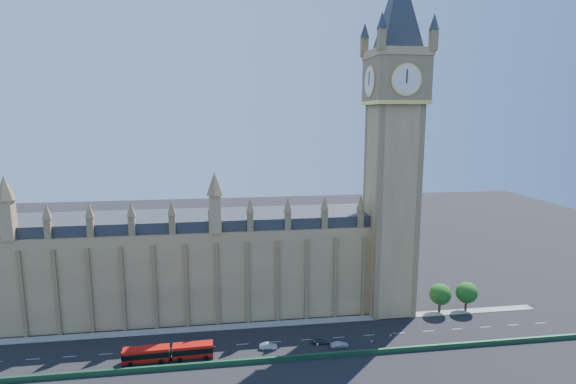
{
  "coord_description": "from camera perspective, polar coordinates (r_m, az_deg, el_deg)",
  "views": [
    {
      "loc": [
        -7.54,
        -102.35,
        55.19
      ],
      "look_at": [
        8.65,
        10.0,
        35.8
      ],
      "focal_mm": 28.0,
      "sensor_mm": 36.0,
      "label": 1
    }
  ],
  "objects": [
    {
      "name": "cone_b",
      "position": [
        118.08,
        10.57,
        -18.15
      ],
      "size": [
        0.55,
        0.55,
        0.71
      ],
      "rotation": [
        0.0,
        0.0,
        -0.29
      ],
      "color": "black",
      "rests_on": "ground"
    },
    {
      "name": "cone_d",
      "position": [
        121.81,
        12.91,
        -17.32
      ],
      "size": [
        0.57,
        0.57,
        0.74
      ],
      "rotation": [
        0.0,
        0.0,
        -0.28
      ],
      "color": "black",
      "rests_on": "ground"
    },
    {
      "name": "tree_east_far",
      "position": [
        140.31,
        21.8,
        -11.71
      ],
      "size": [
        6.0,
        6.0,
        8.5
      ],
      "color": "#382619",
      "rests_on": "ground"
    },
    {
      "name": "bridge_parapet",
      "position": [
        108.4,
        -3.3,
        -20.56
      ],
      "size": [
        160.0,
        0.6,
        1.2
      ],
      "primitive_type": "cube",
      "color": "#1E4C2D",
      "rests_on": "ground"
    },
    {
      "name": "car_silver",
      "position": [
        113.73,
        -2.52,
        -18.94
      ],
      "size": [
        4.41,
        2.04,
        1.4
      ],
      "primitive_type": "imported",
      "rotation": [
        0.0,
        0.0,
        1.44
      ],
      "color": "#B9BDC1",
      "rests_on": "ground"
    },
    {
      "name": "cone_a",
      "position": [
        115.18,
        3.79,
        -18.78
      ],
      "size": [
        0.46,
        0.46,
        0.62
      ],
      "rotation": [
        0.0,
        0.0,
        -0.19
      ],
      "color": "black",
      "rests_on": "ground"
    },
    {
      "name": "elizabeth_tower",
      "position": [
        124.94,
        13.35,
        9.15
      ],
      "size": [
        20.59,
        20.59,
        105.0
      ],
      "color": "#A1784E",
      "rests_on": "ground"
    },
    {
      "name": "tree_east_near",
      "position": [
        136.63,
        18.83,
        -12.11
      ],
      "size": [
        6.0,
        6.0,
        8.5
      ],
      "color": "#382619",
      "rests_on": "ground"
    },
    {
      "name": "car_white",
      "position": [
        114.91,
        6.53,
        -18.69
      ],
      "size": [
        4.75,
        2.14,
        1.35
      ],
      "primitive_type": "imported",
      "rotation": [
        0.0,
        0.0,
        1.62
      ],
      "color": "silver",
      "rests_on": "ground"
    },
    {
      "name": "ground",
      "position": [
        116.52,
        -3.7,
        -18.6
      ],
      "size": [
        400.0,
        400.0,
        0.0
      ],
      "primitive_type": "plane",
      "color": "black",
      "rests_on": "ground"
    },
    {
      "name": "red_bus",
      "position": [
        112.02,
        -14.94,
        -19.12
      ],
      "size": [
        20.16,
        3.75,
        3.41
      ],
      "rotation": [
        0.0,
        0.0,
        0.03
      ],
      "color": "#B9120C",
      "rests_on": "ground"
    },
    {
      "name": "cone_c",
      "position": [
        115.37,
        3.76,
        -18.7
      ],
      "size": [
        0.59,
        0.59,
        0.73
      ],
      "rotation": [
        0.0,
        0.0,
        -0.36
      ],
      "color": "black",
      "rests_on": "ground"
    },
    {
      "name": "car_grey",
      "position": [
        116.13,
        4.17,
        -18.26
      ],
      "size": [
        4.88,
        2.41,
        1.6
      ],
      "primitive_type": "imported",
      "rotation": [
        0.0,
        0.0,
        1.46
      ],
      "color": "#3F4347",
      "rests_on": "ground"
    },
    {
      "name": "palace_westminster",
      "position": [
        132.19,
        -15.55,
        -8.89
      ],
      "size": [
        120.0,
        20.0,
        28.0
      ],
      "color": "#A1784E",
      "rests_on": "ground"
    },
    {
      "name": "kerb_north",
      "position": [
        124.91,
        -4.06,
        -16.51
      ],
      "size": [
        160.0,
        3.0,
        0.16
      ],
      "primitive_type": "cube",
      "color": "gray",
      "rests_on": "ground"
    }
  ]
}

